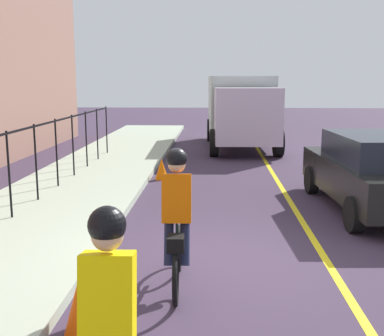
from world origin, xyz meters
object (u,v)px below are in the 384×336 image
Objects in this scene: patrol_sedan at (374,171)px; box_truck_background at (240,108)px; traffic_cone_near at (80,306)px; cyclist_follow at (110,336)px; traffic_cone_far at (162,169)px; cyclist_lead at (177,221)px.

box_truck_background is (9.51, 2.22, 0.73)m from patrol_sedan.
cyclist_follow is at bearing -157.18° from traffic_cone_near.
box_truck_background reaches higher than patrol_sedan.
box_truck_background is at bearing 9.99° from patrol_sedan.
traffic_cone_near is at bearing -179.79° from traffic_cone_far.
traffic_cone_near is at bearing 134.99° from patrol_sedan.
box_truck_background is (13.50, -1.47, 0.64)m from cyclist_lead.
traffic_cone_near is (-14.67, 2.40, -1.23)m from box_truck_background.
traffic_cone_far is at bearing -22.33° from box_truck_background.
cyclist_follow is 0.41× the size of patrol_sedan.
cyclist_lead is 0.27× the size of box_truck_background.
traffic_cone_near is at bearing 139.47° from cyclist_lead.
cyclist_lead is 2.84× the size of traffic_cone_near.
traffic_cone_near is 8.09m from traffic_cone_far.
traffic_cone_far is at bearing 54.60° from patrol_sedan.
traffic_cone_near is (1.62, 0.68, -0.59)m from cyclist_follow.
traffic_cone_near is at bearing -11.37° from box_truck_background.
patrol_sedan reaches higher than traffic_cone_far.
box_truck_background is 7.13m from traffic_cone_far.
cyclist_follow is 9.76m from traffic_cone_far.
patrol_sedan is at bearing -32.32° from cyclist_follow.
patrol_sedan is 5.52m from traffic_cone_far.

